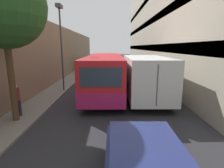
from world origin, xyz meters
The scene contains 9 objects.
ground_plane centered at (0.00, 15.00, 0.00)m, with size 150.00×150.00×0.00m, color #2B2B30.
sidewalk_left centered at (-4.58, 15.00, 0.05)m, with size 1.81×60.00×0.10m.
building_left_shopfront centered at (-6.58, 15.00, 2.54)m, with size 2.40×60.00×5.59m.
bus centered at (-0.65, 15.38, 1.50)m, with size 2.48×10.25×2.80m.
box_truck centered at (2.06, 14.12, 1.54)m, with size 2.47×7.92×2.81m.
panel_van centered at (-2.51, 26.96, 1.10)m, with size 1.90×4.25×1.97m.
pedestrian centered at (-4.76, 10.32, 0.96)m, with size 0.37×0.35×1.59m.
street_lamp centered at (-3.93, 15.59, 4.54)m, with size 0.36×0.80×6.32m.
street_tree_left centered at (-4.58, 9.78, 5.06)m, with size 3.51×3.51×6.74m.
Camera 1 is at (-0.12, 2.17, 3.43)m, focal length 28.00 mm.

